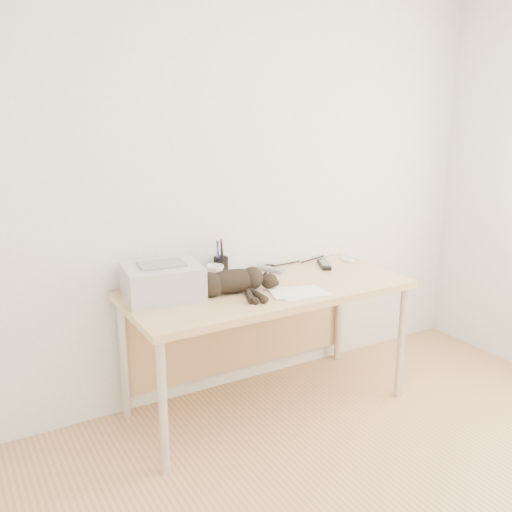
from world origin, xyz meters
TOP-DOWN VIEW (x-y plane):
  - wall_back at (0.00, 1.75)m, footprint 3.50×0.00m
  - desk at (0.00, 1.48)m, footprint 1.60×0.70m
  - printer at (-0.57, 1.51)m, footprint 0.43×0.38m
  - papers at (0.08, 1.21)m, footprint 0.32×0.26m
  - cat at (-0.24, 1.38)m, footprint 0.60×0.34m
  - mug at (-0.21, 1.62)m, footprint 0.14×0.14m
  - pen_cup at (-0.15, 1.68)m, footprint 0.09×0.09m
  - remote_grey at (0.16, 1.64)m, footprint 0.15×0.20m
  - remote_black at (0.51, 1.55)m, footprint 0.13×0.20m
  - mouse at (0.72, 1.59)m, footprint 0.07×0.12m
  - cable_tangle at (0.00, 1.70)m, footprint 1.36×0.09m

SIDE VIEW (x-z plane):
  - desk at x=0.00m, z-range 0.24..0.98m
  - papers at x=0.08m, z-range 0.74..0.75m
  - cable_tangle at x=0.00m, z-range 0.74..0.75m
  - remote_black at x=0.51m, z-range 0.74..0.76m
  - remote_grey at x=0.16m, z-range 0.74..0.76m
  - mouse at x=0.72m, z-range 0.74..0.78m
  - mug at x=-0.21m, z-range 0.74..0.83m
  - cat at x=-0.24m, z-range 0.73..0.87m
  - pen_cup at x=-0.15m, z-range 0.69..0.91m
  - printer at x=-0.57m, z-range 0.74..0.92m
  - wall_back at x=0.00m, z-range -0.45..3.05m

